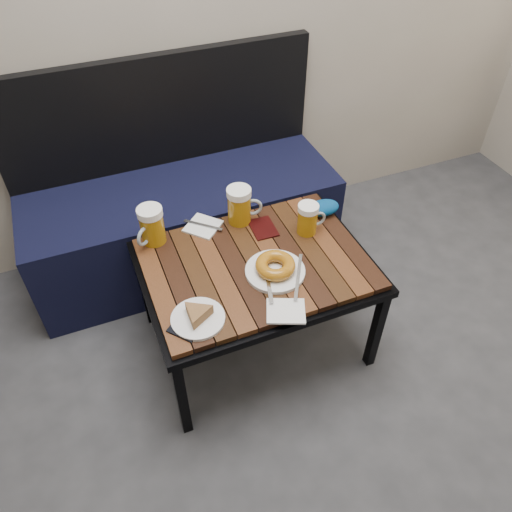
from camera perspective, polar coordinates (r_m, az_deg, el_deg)
name	(u,v)px	position (r m, az deg, el deg)	size (l,w,h in m)	color
bench	(183,215)	(2.38, -8.38, 4.64)	(1.40, 0.50, 0.95)	black
cafe_table	(256,270)	(1.86, 0.00, -1.61)	(0.84, 0.62, 0.47)	black
beer_mug_left	(151,226)	(1.90, -11.86, 3.42)	(0.14, 0.13, 0.15)	#A4700D
beer_mug_centre	(240,205)	(1.96, -1.84, 5.81)	(0.15, 0.11, 0.15)	#A4700D
beer_mug_right	(308,219)	(1.93, 5.97, 4.28)	(0.12, 0.08, 0.13)	#A4700D
plate_pie	(198,316)	(1.64, -6.69, -6.81)	(0.18, 0.18, 0.05)	white
plate_bagel	(275,268)	(1.77, 2.22, -1.37)	(0.23, 0.27, 0.06)	white
napkin_left	(203,226)	(1.98, -6.07, 3.41)	(0.17, 0.17, 0.01)	white
napkin_right	(286,311)	(1.67, 3.43, -6.31)	(0.16, 0.15, 0.01)	white
passport_navy	(190,322)	(1.65, -7.52, -7.50)	(0.10, 0.14, 0.01)	black
passport_burgundy	(263,228)	(1.97, 0.81, 3.22)	(0.09, 0.13, 0.01)	black
knit_pouch	(324,208)	(2.04, 7.73, 5.48)	(0.13, 0.09, 0.06)	navy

